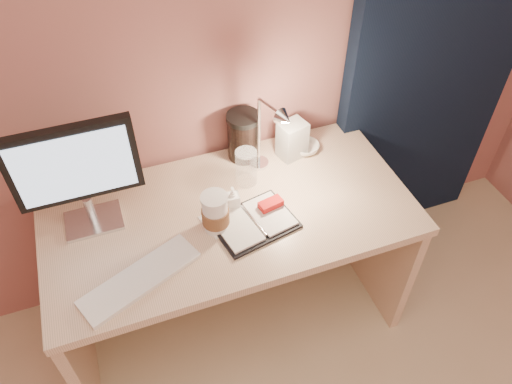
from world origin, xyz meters
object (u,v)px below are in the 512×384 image
object	(u,v)px
planner	(255,221)
desk	(226,235)
dark_jar	(244,138)
desk_lamp	(259,137)
keyboard	(140,279)
bowl	(305,148)
monitor	(76,169)
product_box	(292,140)
clear_cup	(246,167)
coffee_cup	(215,213)
lotion_bottle	(233,198)

from	to	relation	value
planner	desk	bearing A→B (deg)	102.65
dark_jar	desk_lamp	size ratio (longest dim) A/B	0.54
planner	desk_lamp	xyz separation A→B (m)	(0.09, 0.21, 0.21)
keyboard	bowl	size ratio (longest dim) A/B	3.54
desk	keyboard	bearing A→B (deg)	-144.40
monitor	product_box	xyz separation A→B (m)	(0.84, 0.10, -0.19)
keyboard	monitor	bearing A→B (deg)	87.12
bowl	desk	bearing A→B (deg)	-160.13
desk	product_box	world-z (taller)	product_box
keyboard	desk_lamp	world-z (taller)	desk_lamp
monitor	planner	world-z (taller)	monitor
clear_cup	dark_jar	world-z (taller)	dark_jar
keyboard	clear_cup	distance (m)	0.60
desk	coffee_cup	world-z (taller)	coffee_cup
coffee_cup	monitor	bearing A→B (deg)	156.97
monitor	bowl	bearing A→B (deg)	6.79
coffee_cup	product_box	size ratio (longest dim) A/B	0.99
dark_jar	product_box	distance (m)	0.20
coffee_cup	clear_cup	size ratio (longest dim) A/B	1.07
keyboard	bowl	world-z (taller)	bowl
coffee_cup	clear_cup	bearing A→B (deg)	46.33
keyboard	planner	world-z (taller)	planner
product_box	desk	bearing A→B (deg)	-172.25
keyboard	bowl	distance (m)	0.89
desk	desk_lamp	size ratio (longest dim) A/B	3.99
coffee_cup	bowl	xyz separation A→B (m)	(0.48, 0.28, -0.06)
clear_cup	lotion_bottle	size ratio (longest dim) A/B	1.46
desk	planner	distance (m)	0.30
monitor	desk_lamp	world-z (taller)	monitor
planner	bowl	bearing A→B (deg)	31.02
clear_cup	coffee_cup	bearing A→B (deg)	-133.67
planner	monitor	bearing A→B (deg)	148.41
planner	bowl	xyz separation A→B (m)	(0.34, 0.31, 0.01)
desk	desk_lamp	world-z (taller)	desk_lamp
coffee_cup	product_box	xyz separation A→B (m)	(0.42, 0.28, 0.01)
product_box	monitor	bearing A→B (deg)	171.90
bowl	product_box	world-z (taller)	product_box
monitor	lotion_bottle	size ratio (longest dim) A/B	4.32
product_box	desk_lamp	world-z (taller)	desk_lamp
clear_cup	bowl	bearing A→B (deg)	16.75
desk_lamp	planner	bearing A→B (deg)	-133.05
clear_cup	product_box	size ratio (longest dim) A/B	0.93
clear_cup	product_box	bearing A→B (deg)	20.37
monitor	coffee_cup	world-z (taller)	monitor
keyboard	lotion_bottle	distance (m)	0.45
desk	lotion_bottle	bearing A→B (deg)	-72.96
keyboard	planner	bearing A→B (deg)	-9.10
coffee_cup	planner	bearing A→B (deg)	-10.97
coffee_cup	product_box	bearing A→B (deg)	33.90
monitor	desk_lamp	size ratio (longest dim) A/B	1.28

